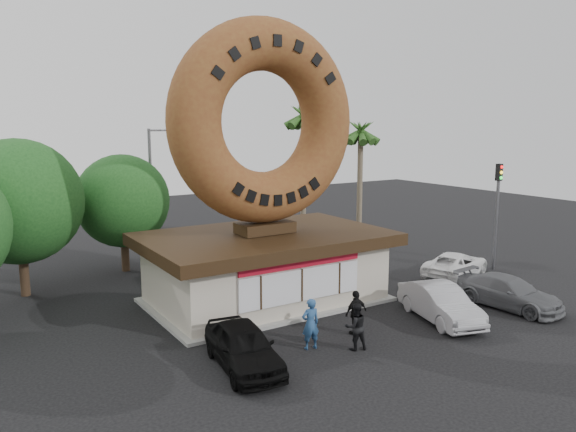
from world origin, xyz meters
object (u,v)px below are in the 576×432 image
(person_right, at_px, (356,312))
(car_black, at_px, (243,346))
(car_silver, at_px, (440,303))
(giant_donut, at_px, (264,122))
(traffic_signal, at_px, (497,203))
(street_lamp, at_px, (154,189))
(car_white, at_px, (456,264))
(person_left, at_px, (310,324))
(car_grey, at_px, (509,292))
(donut_shop, at_px, (265,265))
(person_center, at_px, (356,326))

(person_right, height_order, car_black, person_right)
(car_black, bearing_deg, car_silver, 6.51)
(giant_donut, bearing_deg, traffic_signal, -8.17)
(street_lamp, relative_size, car_white, 1.67)
(car_black, bearing_deg, person_right, 12.54)
(traffic_signal, xyz_separation_m, car_silver, (-9.02, -4.27, -3.10))
(person_left, height_order, car_black, person_left)
(car_grey, bearing_deg, car_silver, 166.87)
(giant_donut, bearing_deg, car_grey, -37.13)
(donut_shop, height_order, car_silver, donut_shop)
(street_lamp, height_order, car_silver, street_lamp)
(donut_shop, distance_m, person_center, 6.80)
(street_lamp, height_order, person_left, street_lamp)
(traffic_signal, distance_m, person_left, 16.15)
(person_left, bearing_deg, car_grey, -177.81)
(traffic_signal, bearing_deg, donut_shop, 171.90)
(car_grey, bearing_deg, traffic_signal, 36.88)
(person_right, height_order, car_grey, person_right)
(giant_donut, relative_size, car_grey, 1.87)
(giant_donut, xyz_separation_m, street_lamp, (-1.86, 10.00, -3.90))
(car_black, distance_m, car_white, 15.84)
(street_lamp, xyz_separation_m, person_center, (1.82, -16.76, -3.59))
(car_white, bearing_deg, street_lamp, 28.64)
(car_silver, bearing_deg, car_white, 51.67)
(donut_shop, distance_m, car_silver, 8.06)
(car_silver, bearing_deg, car_grey, 8.39)
(street_lamp, distance_m, person_left, 16.20)
(car_black, bearing_deg, donut_shop, 62.63)
(giant_donut, distance_m, car_white, 13.56)
(person_left, height_order, person_right, person_left)
(donut_shop, relative_size, car_white, 2.34)
(giant_donut, relative_size, traffic_signal, 1.51)
(car_grey, bearing_deg, car_white, 60.85)
(person_center, height_order, car_silver, person_center)
(donut_shop, xyz_separation_m, giant_donut, (0.00, 0.02, 6.61))
(car_black, relative_size, car_grey, 0.93)
(giant_donut, bearing_deg, car_silver, -51.56)
(traffic_signal, relative_size, person_left, 3.12)
(person_left, relative_size, car_black, 0.43)
(car_black, relative_size, car_white, 0.95)
(person_center, relative_size, car_white, 0.37)
(giant_donut, height_order, person_left, giant_donut)
(giant_donut, xyz_separation_m, car_grey, (8.92, -6.76, -7.67))
(car_silver, bearing_deg, street_lamp, 128.11)
(car_grey, bearing_deg, car_black, 170.24)
(person_right, relative_size, car_grey, 0.37)
(person_right, height_order, car_silver, person_right)
(car_silver, bearing_deg, person_right, -174.58)
(car_white, bearing_deg, person_left, 89.00)
(giant_donut, height_order, car_white, giant_donut)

